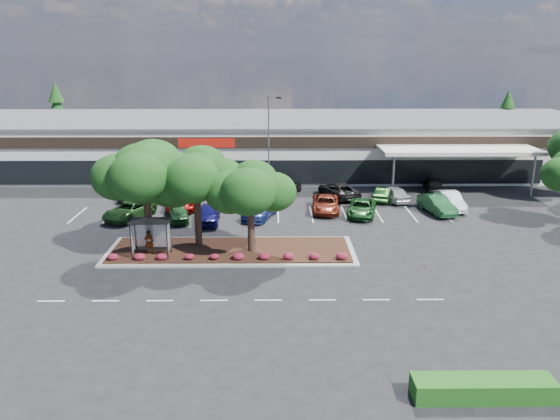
{
  "coord_description": "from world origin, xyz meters",
  "views": [
    {
      "loc": [
        1.21,
        -33.4,
        14.18
      ],
      "look_at": [
        1.59,
        6.08,
        2.6
      ],
      "focal_mm": 35.0,
      "sensor_mm": 36.0,
      "label": 1
    }
  ],
  "objects_px": {
    "light_pole": "(270,156)",
    "car_0": "(129,210)",
    "survey_stake": "(425,270)",
    "car_1": "(181,200)"
  },
  "relations": [
    {
      "from": "car_0",
      "to": "car_1",
      "type": "height_order",
      "value": "car_1"
    },
    {
      "from": "survey_stake",
      "to": "car_0",
      "type": "height_order",
      "value": "car_0"
    },
    {
      "from": "light_pole",
      "to": "car_1",
      "type": "height_order",
      "value": "light_pole"
    },
    {
      "from": "car_0",
      "to": "survey_stake",
      "type": "bearing_deg",
      "value": -6.84
    },
    {
      "from": "light_pole",
      "to": "survey_stake",
      "type": "relative_size",
      "value": 10.44
    },
    {
      "from": "light_pole",
      "to": "car_0",
      "type": "height_order",
      "value": "light_pole"
    },
    {
      "from": "car_0",
      "to": "car_1",
      "type": "relative_size",
      "value": 0.94
    },
    {
      "from": "light_pole",
      "to": "car_1",
      "type": "bearing_deg",
      "value": -167.73
    },
    {
      "from": "survey_stake",
      "to": "car_0",
      "type": "relative_size",
      "value": 0.18
    },
    {
      "from": "light_pole",
      "to": "car_0",
      "type": "relative_size",
      "value": 1.91
    }
  ]
}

